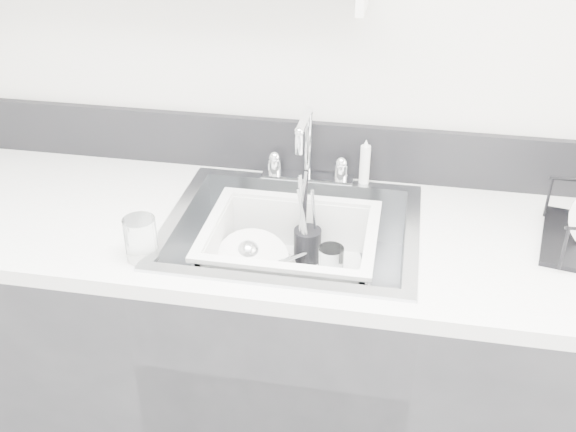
# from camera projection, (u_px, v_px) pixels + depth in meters

# --- Properties ---
(counter_run) EXTENTS (3.20, 0.62, 0.92)m
(counter_run) POSITION_uv_depth(u_px,v_px,m) (291.00, 361.00, 1.95)
(counter_run) COLOR #28282B
(counter_run) RESTS_ON ground
(backsplash) EXTENTS (3.20, 0.02, 0.16)m
(backsplash) POSITION_uv_depth(u_px,v_px,m) (310.00, 148.00, 1.92)
(backsplash) COLOR black
(backsplash) RESTS_ON counter_run
(sink) EXTENTS (0.64, 0.52, 0.20)m
(sink) POSITION_uv_depth(u_px,v_px,m) (291.00, 255.00, 1.76)
(sink) COLOR silver
(sink) RESTS_ON counter_run
(faucet) EXTENTS (0.26, 0.18, 0.23)m
(faucet) POSITION_uv_depth(u_px,v_px,m) (307.00, 163.00, 1.88)
(faucet) COLOR silver
(faucet) RESTS_ON counter_run
(side_sprayer) EXTENTS (0.03, 0.03, 0.14)m
(side_sprayer) POSITION_uv_depth(u_px,v_px,m) (365.00, 163.00, 1.86)
(side_sprayer) COLOR white
(side_sprayer) RESTS_ON counter_run
(wash_tub) EXTENTS (0.52, 0.47, 0.17)m
(wash_tub) POSITION_uv_depth(u_px,v_px,m) (290.00, 255.00, 1.74)
(wash_tub) COLOR white
(wash_tub) RESTS_ON sink
(plate_stack) EXTENTS (0.23, 0.23, 0.09)m
(plate_stack) POSITION_uv_depth(u_px,v_px,m) (256.00, 267.00, 1.78)
(plate_stack) COLOR white
(plate_stack) RESTS_ON wash_tub
(utensil_cup) EXTENTS (0.07, 0.07, 0.25)m
(utensil_cup) POSITION_uv_depth(u_px,v_px,m) (307.00, 242.00, 1.82)
(utensil_cup) COLOR black
(utensil_cup) RESTS_ON wash_tub
(ladle) EXTENTS (0.26, 0.21, 0.07)m
(ladle) POSITION_uv_depth(u_px,v_px,m) (265.00, 266.00, 1.76)
(ladle) COLOR silver
(ladle) RESTS_ON wash_tub
(tumbler_in_tub) EXTENTS (0.08, 0.08, 0.10)m
(tumbler_in_tub) POSITION_uv_depth(u_px,v_px,m) (331.00, 263.00, 1.75)
(tumbler_in_tub) COLOR white
(tumbler_in_tub) RESTS_ON wash_tub
(tumbler_counter) EXTENTS (0.09, 0.09, 0.11)m
(tumbler_counter) POSITION_uv_depth(u_px,v_px,m) (141.00, 239.00, 1.56)
(tumbler_counter) COLOR white
(tumbler_counter) RESTS_ON counter_run
(bowl_small) EXTENTS (0.11, 0.11, 0.03)m
(bowl_small) POSITION_uv_depth(u_px,v_px,m) (320.00, 290.00, 1.70)
(bowl_small) COLOR white
(bowl_small) RESTS_ON wash_tub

